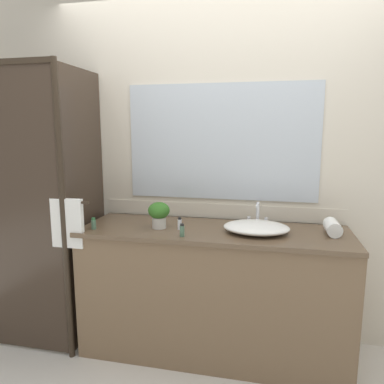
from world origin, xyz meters
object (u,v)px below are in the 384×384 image
Objects in this scene: faucet at (257,218)px; rolled_towel_near_edge at (333,227)px; amenity_bottle_lotion at (182,230)px; amenity_bottle_shampoo at (94,224)px; potted_plant at (159,213)px; amenity_bottle_conditioner at (180,224)px; sink_basin at (256,227)px.

faucet reaches higher than rolled_towel_near_edge.
faucet reaches higher than amenity_bottle_lotion.
amenity_bottle_lotion is (0.62, -0.04, 0.00)m from amenity_bottle_shampoo.
potted_plant is at bearing -175.41° from rolled_towel_near_edge.
amenity_bottle_conditioner is 0.99m from rolled_towel_near_edge.
faucet is 2.00× the size of amenity_bottle_conditioner.
amenity_bottle_shampoo is 1.57m from rolled_towel_near_edge.
amenity_bottle_conditioner is at bearing -156.95° from faucet.
amenity_bottle_conditioner reaches higher than amenity_bottle_shampoo.
faucet is 0.55m from amenity_bottle_conditioner.
faucet reaches higher than amenity_bottle_conditioner.
rolled_towel_near_edge is (0.93, 0.25, 0.01)m from amenity_bottle_lotion.
faucet is 0.90× the size of rolled_towel_near_edge.
faucet is at bearing 23.05° from amenity_bottle_conditioner.
amenity_bottle_conditioner is 0.58m from amenity_bottle_shampoo.
potted_plant reaches higher than amenity_bottle_lotion.
amenity_bottle_lotion is at bearing -3.38° from amenity_bottle_shampoo.
faucet is at bearing 17.42° from potted_plant.
amenity_bottle_lotion is 0.96m from rolled_towel_near_edge.
potted_plant is (-0.65, -0.03, 0.07)m from sink_basin.
sink_basin is 2.52× the size of faucet.
amenity_bottle_conditioner is at bearing 109.71° from amenity_bottle_lotion.
sink_basin is 5.03× the size of amenity_bottle_conditioner.
rolled_towel_near_edge reaches higher than amenity_bottle_shampoo.
potted_plant is at bearing 141.50° from amenity_bottle_lotion.
amenity_bottle_lotion is at bearing -157.30° from sink_basin.
amenity_bottle_shampoo is at bearing -163.02° from faucet.
potted_plant is 1.14m from rolled_towel_near_edge.
sink_basin is at bearing 2.49° from potted_plant.
amenity_bottle_shampoo is (-1.08, -0.15, 0.00)m from sink_basin.
sink_basin is 1.09m from amenity_bottle_shampoo.
amenity_bottle_lotion is at bearing -38.50° from potted_plant.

